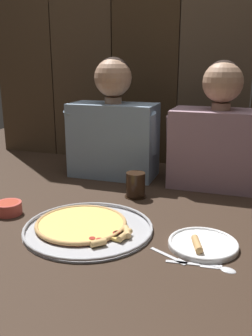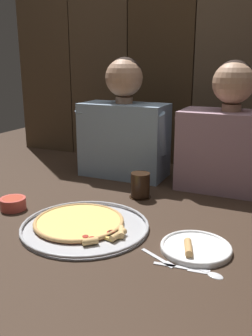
{
  "view_description": "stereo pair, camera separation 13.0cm",
  "coord_description": "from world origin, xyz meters",
  "px_view_note": "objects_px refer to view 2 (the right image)",
  "views": [
    {
      "loc": [
        0.36,
        -1.09,
        0.54
      ],
      "look_at": [
        -0.03,
        0.1,
        0.18
      ],
      "focal_mm": 39.27,
      "sensor_mm": 36.0,
      "label": 1
    },
    {
      "loc": [
        0.48,
        -1.04,
        0.54
      ],
      "look_at": [
        -0.03,
        0.1,
        0.18
      ],
      "focal_mm": 39.27,
      "sensor_mm": 36.0,
      "label": 2
    }
  ],
  "objects_px": {
    "dipping_bowl": "(13,203)",
    "diner_left": "(124,125)",
    "drinking_glass": "(140,185)",
    "dinner_plate": "(196,247)",
    "pizza_tray": "(83,224)",
    "diner_right": "(229,137)"
  },
  "relations": [
    {
      "from": "dipping_bowl",
      "to": "diner_left",
      "type": "xyz_separation_m",
      "value": [
        0.2,
        0.58,
        0.22
      ]
    },
    {
      "from": "drinking_glass",
      "to": "diner_right",
      "type": "relative_size",
      "value": 0.19
    },
    {
      "from": "pizza_tray",
      "to": "diner_right",
      "type": "bearing_deg",
      "value": 58.41
    },
    {
      "from": "drinking_glass",
      "to": "dipping_bowl",
      "type": "height_order",
      "value": "drinking_glass"
    },
    {
      "from": "dinner_plate",
      "to": "drinking_glass",
      "type": "bearing_deg",
      "value": 132.66
    },
    {
      "from": "dipping_bowl",
      "to": "pizza_tray",
      "type": "bearing_deg",
      "value": -4.77
    },
    {
      "from": "dipping_bowl",
      "to": "diner_right",
      "type": "relative_size",
      "value": 0.18
    },
    {
      "from": "pizza_tray",
      "to": "diner_right",
      "type": "xyz_separation_m",
      "value": [
        0.37,
        0.6,
        0.23
      ]
    },
    {
      "from": "diner_left",
      "to": "drinking_glass",
      "type": "bearing_deg",
      "value": -53.26
    },
    {
      "from": "drinking_glass",
      "to": "dipping_bowl",
      "type": "bearing_deg",
      "value": -140.81
    },
    {
      "from": "dinner_plate",
      "to": "drinking_glass",
      "type": "xyz_separation_m",
      "value": [
        -0.32,
        0.35,
        0.04
      ]
    },
    {
      "from": "dipping_bowl",
      "to": "diner_left",
      "type": "relative_size",
      "value": 0.17
    },
    {
      "from": "diner_right",
      "to": "dinner_plate",
      "type": "bearing_deg",
      "value": -88.35
    },
    {
      "from": "dinner_plate",
      "to": "pizza_tray",
      "type": "bearing_deg",
      "value": 179.86
    },
    {
      "from": "dinner_plate",
      "to": "dipping_bowl",
      "type": "height_order",
      "value": "dipping_bowl"
    },
    {
      "from": "drinking_glass",
      "to": "dinner_plate",
      "type": "bearing_deg",
      "value": -47.34
    },
    {
      "from": "diner_left",
      "to": "diner_right",
      "type": "xyz_separation_m",
      "value": [
        0.49,
        0.0,
        -0.01
      ]
    },
    {
      "from": "pizza_tray",
      "to": "diner_left",
      "type": "relative_size",
      "value": 0.77
    },
    {
      "from": "dinner_plate",
      "to": "diner_left",
      "type": "relative_size",
      "value": 0.38
    },
    {
      "from": "dinner_plate",
      "to": "diner_right",
      "type": "bearing_deg",
      "value": 91.65
    },
    {
      "from": "dinner_plate",
      "to": "dipping_bowl",
      "type": "relative_size",
      "value": 2.19
    },
    {
      "from": "dinner_plate",
      "to": "diner_left",
      "type": "distance_m",
      "value": 0.83
    }
  ]
}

